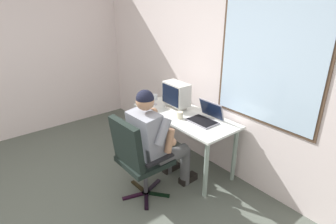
% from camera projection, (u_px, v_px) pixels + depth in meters
% --- Properties ---
extents(wall_rear, '(5.03, 0.08, 2.62)m').
position_uv_depth(wall_rear, '(220.00, 68.00, 3.39)').
color(wall_rear, silver).
rests_on(wall_rear, ground).
extents(desk, '(1.42, 0.62, 0.74)m').
position_uv_depth(desk, '(184.00, 122.00, 3.59)').
color(desk, gray).
rests_on(desk, ground).
extents(office_chair, '(0.60, 0.56, 1.00)m').
position_uv_depth(office_chair, '(137.00, 155.00, 2.99)').
color(office_chair, black).
rests_on(office_chair, ground).
extents(person_seated, '(0.54, 0.77, 1.27)m').
position_uv_depth(person_seated, '(156.00, 139.00, 3.11)').
color(person_seated, '#47494A').
rests_on(person_seated, ground).
extents(crt_monitor, '(0.37, 0.21, 0.35)m').
position_uv_depth(crt_monitor, '(176.00, 94.00, 3.66)').
color(crt_monitor, beige).
rests_on(crt_monitor, desk).
extents(laptop, '(0.36, 0.32, 0.23)m').
position_uv_depth(laptop, '(206.00, 116.00, 3.35)').
color(laptop, gray).
rests_on(laptop, desk).
extents(wine_glass, '(0.07, 0.07, 0.15)m').
position_uv_depth(wine_glass, '(155.00, 98.00, 3.82)').
color(wine_glass, silver).
rests_on(wine_glass, desk).
extents(coffee_mug, '(0.08, 0.08, 0.09)m').
position_uv_depth(coffee_mug, '(180.00, 115.00, 3.41)').
color(coffee_mug, beige).
rests_on(coffee_mug, desk).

